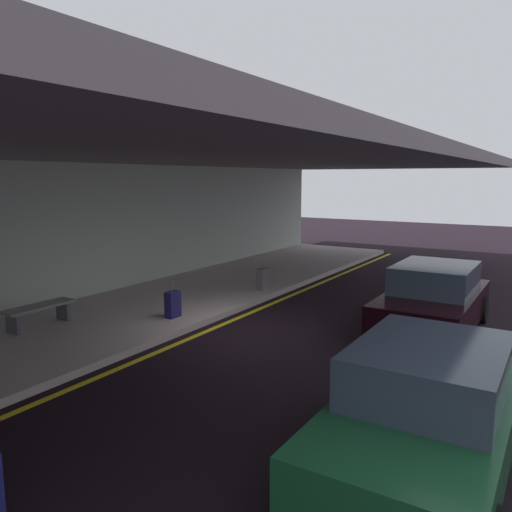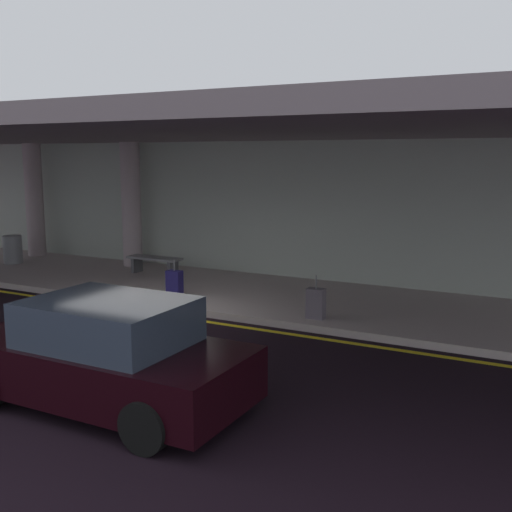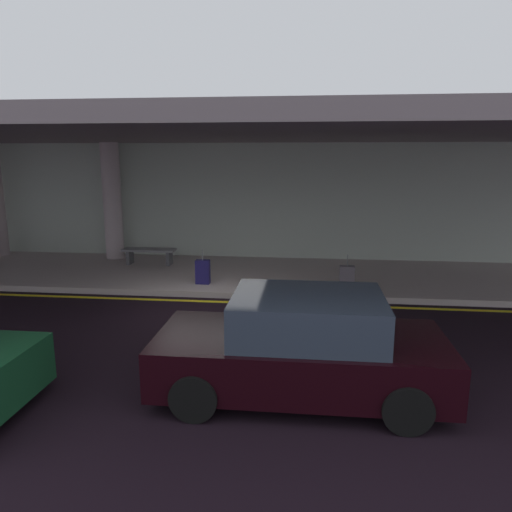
% 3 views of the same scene
% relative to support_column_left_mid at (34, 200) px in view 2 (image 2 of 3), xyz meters
% --- Properties ---
extents(ground_plane, '(60.00, 60.00, 0.00)m').
position_rel_support_column_left_mid_xyz_m(ground_plane, '(8.00, -4.60, -1.97)').
color(ground_plane, black).
extents(sidewalk, '(26.00, 4.20, 0.15)m').
position_rel_support_column_left_mid_xyz_m(sidewalk, '(8.00, -1.50, -1.90)').
color(sidewalk, '#B6A8A6').
rests_on(sidewalk, ground).
extents(lane_stripe_yellow, '(26.00, 0.14, 0.01)m').
position_rel_support_column_left_mid_xyz_m(lane_stripe_yellow, '(8.00, -3.89, -1.97)').
color(lane_stripe_yellow, yellow).
rests_on(lane_stripe_yellow, ground).
extents(support_column_left_mid, '(0.57, 0.57, 3.65)m').
position_rel_support_column_left_mid_xyz_m(support_column_left_mid, '(0.00, 0.00, 0.00)').
color(support_column_left_mid, '#B6A2A7').
rests_on(support_column_left_mid, sidewalk).
extents(support_column_center, '(0.57, 0.57, 3.65)m').
position_rel_support_column_left_mid_xyz_m(support_column_center, '(4.00, 0.00, 0.00)').
color(support_column_center, '#BAA8AD').
rests_on(support_column_center, sidewalk).
extents(ceiling_overhang, '(28.00, 13.20, 0.30)m').
position_rel_support_column_left_mid_xyz_m(ceiling_overhang, '(8.00, -2.00, 1.97)').
color(ceiling_overhang, slate).
rests_on(ceiling_overhang, support_column_far_left).
extents(terminal_back_wall, '(26.00, 0.30, 3.80)m').
position_rel_support_column_left_mid_xyz_m(terminal_back_wall, '(8.00, 0.75, -0.07)').
color(terminal_back_wall, '#B0BBAF').
rests_on(terminal_back_wall, ground).
extents(car_black, '(4.10, 1.92, 1.50)m').
position_rel_support_column_left_mid_xyz_m(car_black, '(10.15, -8.15, -1.26)').
color(car_black, black).
rests_on(car_black, ground).
extents(suitcase_upright_primary, '(0.36, 0.22, 0.90)m').
position_rel_support_column_left_mid_xyz_m(suitcase_upright_primary, '(11.17, -3.10, -1.51)').
color(suitcase_upright_primary, '#615964').
rests_on(suitcase_upright_primary, sidewalk).
extents(suitcase_upright_secondary, '(0.36, 0.22, 0.90)m').
position_rel_support_column_left_mid_xyz_m(suitcase_upright_secondary, '(7.52, -2.83, -1.51)').
color(suitcase_upright_secondary, '#1C1853').
rests_on(suitcase_upright_secondary, sidewalk).
extents(bench_metal, '(1.60, 0.50, 0.48)m').
position_rel_support_column_left_mid_xyz_m(bench_metal, '(5.42, -0.81, -1.47)').
color(bench_metal, slate).
rests_on(bench_metal, sidewalk).
extents(trash_bin_steel, '(0.56, 0.56, 0.85)m').
position_rel_support_column_left_mid_xyz_m(trash_bin_steel, '(0.51, -1.42, -1.40)').
color(trash_bin_steel, gray).
rests_on(trash_bin_steel, sidewalk).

